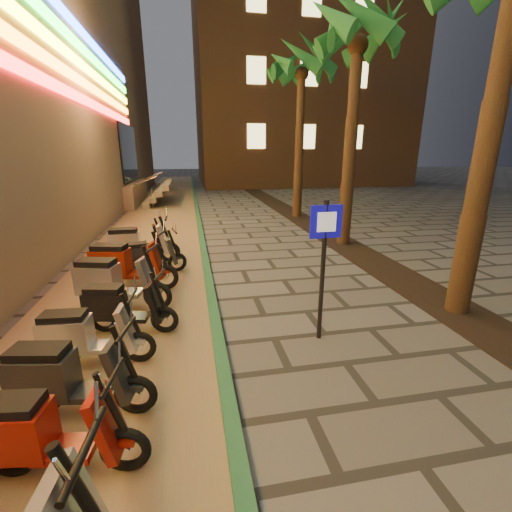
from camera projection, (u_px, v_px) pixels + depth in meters
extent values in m
plane|color=#474442|center=(310.00, 413.00, 3.91)|extent=(120.00, 120.00, 0.00)
cube|color=#8C7251|center=(154.00, 231.00, 12.84)|extent=(3.40, 60.00, 0.01)
cube|color=#225B38|center=(200.00, 228.00, 13.13)|extent=(0.18, 60.00, 0.10)
cube|color=black|center=(374.00, 262.00, 9.26)|extent=(1.20, 40.00, 0.02)
cube|color=black|center=(129.00, 153.00, 19.20)|extent=(0.08, 5.00, 3.00)
cube|color=gray|center=(95.00, 193.00, 19.48)|extent=(5.00, 6.00, 1.20)
cube|color=#FF1414|center=(32.00, 74.00, 7.43)|extent=(0.06, 26.00, 0.28)
cube|color=orange|center=(27.00, 45.00, 7.27)|extent=(0.06, 26.00, 0.28)
cube|color=yellow|center=(22.00, 15.00, 7.11)|extent=(0.06, 26.00, 0.28)
cube|color=gray|center=(151.00, 200.00, 20.15)|extent=(0.35, 5.00, 0.30)
cube|color=gray|center=(156.00, 195.00, 20.12)|extent=(0.35, 5.00, 0.30)
cube|color=gray|center=(162.00, 189.00, 20.10)|extent=(0.35, 5.00, 0.30)
cube|color=gray|center=(168.00, 184.00, 20.07)|extent=(0.35, 5.00, 0.30)
cylinder|color=silver|center=(137.00, 184.00, 17.88)|extent=(2.09, 0.06, 0.81)
cylinder|color=silver|center=(146.00, 179.00, 21.63)|extent=(2.09, 0.06, 0.81)
cube|color=brown|center=(293.00, 44.00, 31.94)|extent=(18.00, 16.00, 25.00)
cube|color=#E1CE7C|center=(256.00, 136.00, 25.98)|extent=(1.40, 0.06, 1.80)
cube|color=#E1CE7C|center=(307.00, 137.00, 26.70)|extent=(1.40, 0.06, 1.80)
cube|color=#E1CE7C|center=(354.00, 137.00, 27.42)|extent=(1.40, 0.06, 1.80)
cube|color=#E1CE7C|center=(256.00, 70.00, 24.67)|extent=(1.40, 0.06, 1.80)
cube|color=#E1CE7C|center=(309.00, 73.00, 25.39)|extent=(1.40, 0.06, 1.80)
cube|color=#E1CE7C|center=(359.00, 75.00, 26.11)|extent=(1.40, 0.06, 1.80)
cube|color=#E1CE7C|center=(312.00, 2.00, 24.07)|extent=(1.40, 0.06, 1.80)
cube|color=#E1CE7C|center=(365.00, 6.00, 24.80)|extent=(1.40, 0.06, 1.80)
cylinder|color=#472D19|center=(484.00, 161.00, 5.65)|extent=(0.40, 0.40, 5.45)
cylinder|color=#472D19|center=(350.00, 152.00, 10.31)|extent=(0.40, 0.40, 5.70)
sphere|color=#472D19|center=(358.00, 45.00, 9.47)|extent=(0.56, 0.56, 0.56)
cone|color=#19511C|center=(389.00, 28.00, 9.50)|extent=(0.60, 1.93, 1.52)
cone|color=#19511C|center=(372.00, 35.00, 10.00)|extent=(1.70, 1.86, 1.52)
cone|color=#19511C|center=(350.00, 37.00, 10.19)|extent=(2.00, 0.93, 1.52)
cone|color=#19511C|center=(333.00, 34.00, 9.98)|extent=(1.97, 1.48, 1.52)
cone|color=#19511C|center=(326.00, 28.00, 9.48)|extent=(1.22, 2.02, 1.52)
cone|color=#19511C|center=(335.00, 20.00, 8.91)|extent=(1.22, 2.02, 1.52)
cone|color=#19511C|center=(358.00, 15.00, 8.54)|extent=(1.97, 1.48, 1.52)
cone|color=#19511C|center=(382.00, 15.00, 8.55)|extent=(2.00, 0.93, 1.52)
cone|color=#19511C|center=(394.00, 21.00, 8.93)|extent=(1.70, 1.86, 1.52)
cylinder|color=#472D19|center=(299.00, 149.00, 14.97)|extent=(0.40, 0.40, 5.95)
sphere|color=#472D19|center=(302.00, 74.00, 14.10)|extent=(0.56, 0.56, 0.56)
cone|color=#19511C|center=(323.00, 62.00, 14.12)|extent=(0.60, 1.93, 1.52)
cone|color=#19511C|center=(313.00, 66.00, 14.62)|extent=(1.70, 1.86, 1.52)
cone|color=#19511C|center=(299.00, 67.00, 14.81)|extent=(2.00, 0.93, 1.52)
cone|color=#19511C|center=(287.00, 65.00, 14.61)|extent=(1.97, 1.48, 1.52)
cone|color=#19511C|center=(281.00, 62.00, 14.10)|extent=(1.22, 2.02, 1.52)
cone|color=#19511C|center=(284.00, 59.00, 13.53)|extent=(1.22, 2.02, 1.52)
cone|color=#19511C|center=(297.00, 56.00, 13.16)|extent=(1.97, 1.48, 1.52)
cone|color=#19511C|center=(313.00, 56.00, 13.17)|extent=(2.00, 0.93, 1.52)
cone|color=#19511C|center=(323.00, 59.00, 13.55)|extent=(1.70, 1.86, 1.52)
cylinder|color=black|center=(322.00, 273.00, 5.20)|extent=(0.07, 0.07, 2.21)
cube|color=#110CA3|center=(326.00, 222.00, 4.94)|extent=(0.49, 0.04, 0.49)
cube|color=white|center=(327.00, 222.00, 4.92)|extent=(0.28, 0.02, 0.28)
cylinder|color=black|center=(84.00, 498.00, 2.04)|extent=(0.31, 0.10, 0.83)
cylinder|color=black|center=(85.00, 450.00, 1.94)|extent=(0.11, 0.65, 0.05)
torus|color=black|center=(10.00, 455.00, 3.10)|extent=(0.49, 0.16, 0.48)
cylinder|color=silver|center=(10.00, 455.00, 3.10)|extent=(0.14, 0.11, 0.13)
torus|color=black|center=(125.00, 450.00, 3.15)|extent=(0.49, 0.16, 0.48)
cylinder|color=silver|center=(125.00, 450.00, 3.15)|extent=(0.14, 0.11, 0.13)
cube|color=maroon|center=(67.00, 449.00, 3.11)|extent=(0.54, 0.38, 0.07)
cube|color=maroon|center=(12.00, 431.00, 3.02)|extent=(0.68, 0.43, 0.46)
cube|color=black|center=(6.00, 406.00, 2.95)|extent=(0.60, 0.37, 0.11)
cube|color=maroon|center=(107.00, 423.00, 3.05)|extent=(0.29, 0.40, 0.65)
cylinder|color=black|center=(112.00, 405.00, 3.00)|extent=(0.26, 0.10, 0.68)
cylinder|color=black|center=(113.00, 377.00, 2.92)|extent=(0.11, 0.53, 0.04)
cube|color=maroon|center=(124.00, 440.00, 3.12)|extent=(0.22, 0.15, 0.06)
torus|color=black|center=(40.00, 395.00, 3.84)|extent=(0.51, 0.18, 0.50)
cylinder|color=silver|center=(40.00, 395.00, 3.84)|extent=(0.15, 0.12, 0.13)
torus|color=black|center=(136.00, 394.00, 3.86)|extent=(0.51, 0.18, 0.50)
cylinder|color=silver|center=(136.00, 394.00, 3.86)|extent=(0.15, 0.12, 0.13)
cube|color=#26292B|center=(87.00, 392.00, 3.84)|extent=(0.57, 0.41, 0.08)
cube|color=#26292B|center=(42.00, 374.00, 3.76)|extent=(0.72, 0.47, 0.48)
cube|color=black|center=(38.00, 352.00, 3.68)|extent=(0.64, 0.40, 0.11)
cube|color=#26292B|center=(120.00, 370.00, 3.76)|extent=(0.32, 0.42, 0.67)
cylinder|color=black|center=(125.00, 355.00, 3.71)|extent=(0.27, 0.11, 0.71)
cylinder|color=black|center=(126.00, 329.00, 3.62)|extent=(0.14, 0.55, 0.04)
cube|color=#26292B|center=(135.00, 386.00, 3.83)|extent=(0.23, 0.17, 0.06)
torus|color=black|center=(64.00, 351.00, 4.71)|extent=(0.48, 0.12, 0.47)
cylinder|color=silver|center=(64.00, 351.00, 4.71)|extent=(0.13, 0.10, 0.13)
torus|color=black|center=(140.00, 347.00, 4.82)|extent=(0.48, 0.12, 0.47)
cylinder|color=silver|center=(140.00, 347.00, 4.82)|extent=(0.13, 0.10, 0.13)
cube|color=silver|center=(101.00, 347.00, 4.75)|extent=(0.52, 0.34, 0.07)
cube|color=silver|center=(66.00, 334.00, 4.64)|extent=(0.66, 0.39, 0.45)
cube|color=black|center=(63.00, 317.00, 4.56)|extent=(0.58, 0.33, 0.11)
cube|color=silver|center=(128.00, 328.00, 4.72)|extent=(0.27, 0.38, 0.64)
cylinder|color=black|center=(131.00, 316.00, 4.67)|extent=(0.25, 0.08, 0.67)
cylinder|color=black|center=(132.00, 296.00, 4.59)|extent=(0.08, 0.53, 0.04)
cube|color=silver|center=(139.00, 340.00, 4.79)|extent=(0.21, 0.14, 0.05)
torus|color=black|center=(103.00, 319.00, 5.63)|extent=(0.48, 0.19, 0.47)
cylinder|color=silver|center=(103.00, 319.00, 5.63)|extent=(0.14, 0.12, 0.13)
torus|color=black|center=(165.00, 319.00, 5.61)|extent=(0.48, 0.19, 0.47)
cylinder|color=silver|center=(165.00, 319.00, 5.61)|extent=(0.14, 0.12, 0.13)
cube|color=black|center=(133.00, 317.00, 5.61)|extent=(0.55, 0.41, 0.07)
cube|color=black|center=(106.00, 304.00, 5.55)|extent=(0.69, 0.47, 0.45)
cube|color=black|center=(104.00, 289.00, 5.47)|extent=(0.61, 0.40, 0.11)
cube|color=black|center=(155.00, 302.00, 5.52)|extent=(0.31, 0.40, 0.64)
cylinder|color=black|center=(158.00, 292.00, 5.47)|extent=(0.26, 0.11, 0.67)
cylinder|color=black|center=(160.00, 275.00, 5.38)|extent=(0.15, 0.52, 0.04)
cube|color=black|center=(164.00, 313.00, 5.58)|extent=(0.22, 0.17, 0.05)
torus|color=black|center=(96.00, 294.00, 6.51)|extent=(0.57, 0.25, 0.56)
cylinder|color=silver|center=(96.00, 294.00, 6.51)|extent=(0.17, 0.14, 0.15)
torus|color=black|center=(158.00, 296.00, 6.42)|extent=(0.57, 0.25, 0.56)
cylinder|color=silver|center=(158.00, 296.00, 6.42)|extent=(0.17, 0.14, 0.15)
cube|color=#ACABB4|center=(126.00, 293.00, 6.45)|extent=(0.66, 0.50, 0.09)
cube|color=#ACABB4|center=(98.00, 279.00, 6.41)|extent=(0.83, 0.59, 0.54)
cube|color=black|center=(96.00, 263.00, 6.32)|extent=(0.73, 0.50, 0.13)
cube|color=#ACABB4|center=(148.00, 277.00, 6.33)|extent=(0.39, 0.49, 0.76)
cylinder|color=black|center=(151.00, 266.00, 6.26)|extent=(0.30, 0.15, 0.79)
cylinder|color=black|center=(152.00, 248.00, 6.16)|extent=(0.21, 0.61, 0.05)
cube|color=#ACABB4|center=(157.00, 289.00, 6.39)|extent=(0.27, 0.21, 0.06)
torus|color=black|center=(109.00, 276.00, 7.42)|extent=(0.59, 0.24, 0.58)
cylinder|color=silver|center=(109.00, 276.00, 7.42)|extent=(0.18, 0.14, 0.16)
torus|color=black|center=(165.00, 277.00, 7.37)|extent=(0.59, 0.24, 0.58)
cylinder|color=silver|center=(165.00, 277.00, 7.37)|extent=(0.18, 0.14, 0.16)
cube|color=maroon|center=(136.00, 274.00, 7.38)|extent=(0.68, 0.50, 0.09)
cube|color=maroon|center=(111.00, 262.00, 7.32)|extent=(0.85, 0.59, 0.55)
cube|color=black|center=(109.00, 248.00, 7.23)|extent=(0.75, 0.50, 0.13)
cube|color=maroon|center=(157.00, 260.00, 7.27)|extent=(0.39, 0.50, 0.78)
cylinder|color=black|center=(160.00, 250.00, 7.20)|extent=(0.31, 0.14, 0.82)
cylinder|color=black|center=(161.00, 234.00, 7.09)|extent=(0.19, 0.64, 0.05)
cube|color=maroon|center=(165.00, 271.00, 7.33)|extent=(0.27, 0.21, 0.07)
torus|color=black|center=(134.00, 268.00, 8.09)|extent=(0.49, 0.20, 0.48)
cylinder|color=silver|center=(134.00, 268.00, 8.09)|extent=(0.15, 0.12, 0.13)
torus|color=black|center=(177.00, 262.00, 8.51)|extent=(0.49, 0.20, 0.48)
cylinder|color=silver|center=(177.00, 262.00, 8.51)|extent=(0.15, 0.12, 0.13)
cube|color=black|center=(155.00, 263.00, 8.29)|extent=(0.57, 0.43, 0.07)
cube|color=black|center=(136.00, 257.00, 8.05)|extent=(0.71, 0.50, 0.46)
cube|color=black|center=(134.00, 246.00, 7.97)|extent=(0.63, 0.42, 0.11)
cube|color=black|center=(171.00, 251.00, 8.36)|extent=(0.33, 0.42, 0.65)
cylinder|color=black|center=(173.00, 243.00, 8.34)|extent=(0.26, 0.12, 0.68)
cylinder|color=black|center=(174.00, 231.00, 8.27)|extent=(0.17, 0.53, 0.04)
cube|color=black|center=(177.00, 258.00, 8.48)|extent=(0.23, 0.17, 0.06)
torus|color=black|center=(122.00, 254.00, 9.00)|extent=(0.56, 0.11, 0.56)
cylinder|color=silver|center=(122.00, 254.00, 9.00)|extent=(0.15, 0.11, 0.15)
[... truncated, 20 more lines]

